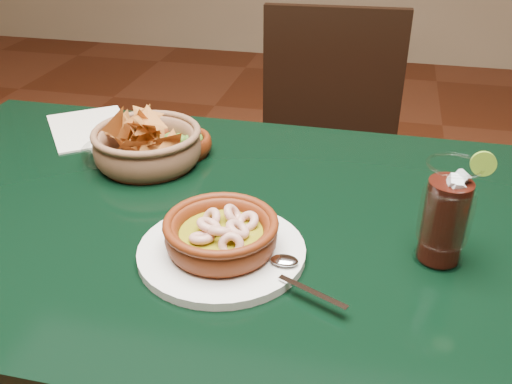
% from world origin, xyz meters
% --- Properties ---
extents(dining_table, '(1.20, 0.80, 0.75)m').
position_xyz_m(dining_table, '(0.00, 0.00, 0.65)').
color(dining_table, black).
rests_on(dining_table, ground).
extents(dining_chair, '(0.45, 0.45, 0.93)m').
position_xyz_m(dining_chair, '(0.18, 0.71, 0.51)').
color(dining_chair, black).
rests_on(dining_chair, ground).
extents(shrimp_plate, '(0.33, 0.25, 0.07)m').
position_xyz_m(shrimp_plate, '(0.11, -0.12, 0.78)').
color(shrimp_plate, silver).
rests_on(shrimp_plate, dining_table).
extents(chip_basket, '(0.24, 0.24, 0.15)m').
position_xyz_m(chip_basket, '(-0.12, 0.15, 0.79)').
color(chip_basket, brown).
rests_on(chip_basket, dining_table).
extents(guacamole_ramekin, '(0.14, 0.14, 0.05)m').
position_xyz_m(guacamole_ramekin, '(-0.07, 0.20, 0.77)').
color(guacamole_ramekin, '#4F1B08').
rests_on(guacamole_ramekin, dining_table).
extents(cola_drink, '(0.16, 0.16, 0.18)m').
position_xyz_m(cola_drink, '(0.43, -0.05, 0.83)').
color(cola_drink, white).
rests_on(cola_drink, dining_table).
extents(glass_ashtray, '(0.13, 0.13, 0.03)m').
position_xyz_m(glass_ashtray, '(-0.19, 0.15, 0.76)').
color(glass_ashtray, white).
rests_on(glass_ashtray, dining_table).
extents(paper_menu, '(0.27, 0.28, 0.00)m').
position_xyz_m(paper_menu, '(-0.31, 0.28, 0.75)').
color(paper_menu, beige).
rests_on(paper_menu, dining_table).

